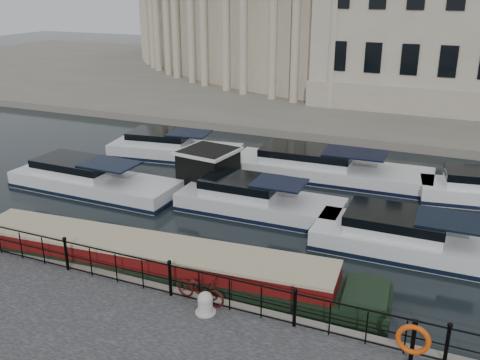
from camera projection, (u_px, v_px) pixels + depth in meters
name	position (u px, v px, depth m)	size (l,w,h in m)	color
ground_plane	(204.00, 276.00, 18.70)	(160.00, 160.00, 0.00)	black
far_bank	(385.00, 86.00, 52.21)	(120.00, 42.00, 0.55)	#6B665B
railing	(170.00, 277.00, 16.34)	(24.14, 0.14, 1.22)	black
civic_building	(373.00, 16.00, 46.55)	(53.55, 31.84, 16.85)	#ADA38C
bicycle	(200.00, 289.00, 16.08)	(0.59, 1.68, 0.88)	#450E0C
mooring_bollard	(205.00, 303.00, 15.57)	(0.61, 0.61, 0.69)	#B7B6B2
life_ring_post	(413.00, 340.00, 13.08)	(0.85, 0.21, 1.39)	black
narrowboat	(149.00, 265.00, 18.75)	(16.64, 3.53, 1.60)	black
harbour_hut	(209.00, 172.00, 26.16)	(3.80, 3.32, 2.22)	#6B665B
cabin_cruisers	(275.00, 187.00, 25.93)	(26.00, 10.07, 1.99)	silver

